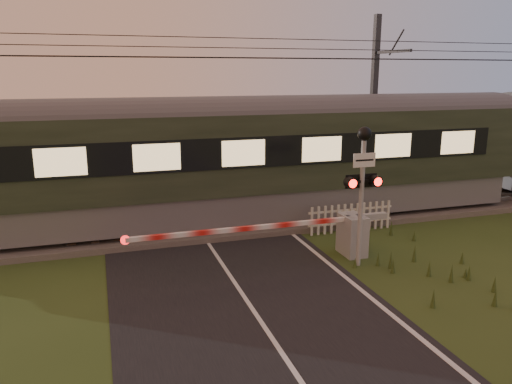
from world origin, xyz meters
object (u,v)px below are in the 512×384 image
object	(u,v)px
boom_gate	(341,234)
catenary_mast	(374,105)
crossing_signal	(363,172)
picket_fence	(351,218)
train	(499,145)

from	to	relation	value
boom_gate	catenary_mast	xyz separation A→B (m)	(4.39, 5.99, 3.12)
crossing_signal	catenary_mast	bearing A→B (deg)	57.84
boom_gate	crossing_signal	size ratio (longest dim) A/B	1.98
crossing_signal	catenary_mast	size ratio (longest dim) A/B	0.51
boom_gate	picket_fence	xyz separation A→B (m)	(1.31, 1.87, -0.18)
train	picket_fence	distance (m)	7.90
train	catenary_mast	bearing A→B (deg)	152.98
catenary_mast	picket_fence	bearing A→B (deg)	-126.77
crossing_signal	picket_fence	size ratio (longest dim) A/B	1.25
picket_fence	catenary_mast	distance (m)	6.11
boom_gate	picket_fence	distance (m)	2.29
boom_gate	crossing_signal	xyz separation A→B (m)	(0.12, -0.81, 1.91)
train	picket_fence	bearing A→B (deg)	-165.75
boom_gate	picket_fence	size ratio (longest dim) A/B	2.47
train	catenary_mast	size ratio (longest dim) A/B	5.89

